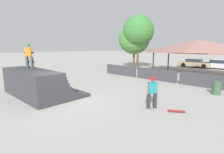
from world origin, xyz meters
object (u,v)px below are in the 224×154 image
Objects in this scene: tree_far_back at (138,31)px; parked_car_tan at (194,63)px; skater_on_deck at (29,54)px; bystander_walking at (152,90)px; trash_bin at (217,88)px; skateboard_on_deck at (27,67)px; tree_beside_pavilion at (134,39)px; parked_car_white at (220,65)px; skateboard_on_ground at (176,111)px.

parked_car_tan is at bearing 54.62° from tree_far_back.
bystander_walking is (7.32, 2.94, -1.63)m from skater_on_deck.
bystander_walking is at bearing -52.24° from tree_far_back.
trash_bin is at bearing -161.46° from bystander_walking.
skater_on_deck is at bearing 2.41° from skateboard_on_deck.
skateboard_on_deck is 16.30m from tree_beside_pavilion.
tree_beside_pavilion is 0.88× the size of tree_far_back.
trash_bin is 0.18× the size of parked_car_white.
trash_bin is (1.72, 5.11, -0.53)m from bystander_walking.
skateboard_on_deck reaches higher than parked_car_white.
trash_bin is at bearing -130.16° from skateboard_on_ground.
tree_far_back is at bearing 147.45° from trash_bin.
tree_beside_pavilion is at bearing 147.76° from trash_bin.
trash_bin is at bearing 37.81° from skateboard_on_deck.
bystander_walking is at bearing -17.60° from skateboard_on_ground.
skateboard_on_deck is at bearing -79.61° from tree_beside_pavilion.
bystander_walking is 16.07m from tree_far_back.
skater_on_deck is 0.95m from skateboard_on_deck.
tree_beside_pavilion is 1.36× the size of parked_car_tan.
tree_beside_pavilion is (-3.29, 15.83, 1.50)m from skater_on_deck.
skateboard_on_deck reaches higher than trash_bin.
tree_beside_pavilion is at bearing -80.09° from skateboard_on_ground.
bystander_walking is at bearing -83.09° from parked_car_white.
bystander_walking is at bearing -81.90° from parked_car_tan.
parked_car_white is at bearing 36.83° from tree_beside_pavilion.
tree_beside_pavilion is 12.23m from parked_car_white.
parked_car_tan is (2.91, 22.41, -1.99)m from skater_on_deck.
bystander_walking reaches higher than parked_car_white.
tree_beside_pavilion reaches higher than bystander_walking.
skater_on_deck reaches higher than trash_bin.
tree_beside_pavilion is at bearing -103.38° from bystander_walking.
tree_far_back is 14.11m from trash_bin.
tree_far_back reaches higher than trash_bin.
skateboard_on_deck is 12.49m from trash_bin.
tree_beside_pavilion is 1.35× the size of parked_car_white.
skater_on_deck reaches higher than parked_car_white.
skateboard_on_deck is at bearing -12.72° from skateboard_on_ground.
tree_beside_pavilion is at bearing 68.70° from skater_on_deck.
bystander_walking is 2.10× the size of skateboard_on_ground.
parked_car_tan is at bearing 78.85° from skateboard_on_deck.
bystander_walking is 19.97m from parked_car_tan.
parked_car_tan is at bearing 49.56° from skater_on_deck.
trash_bin is (9.43, 8.08, -1.30)m from skateboard_on_deck.
parked_car_tan is at bearing -106.99° from skateboard_on_ground.
skateboard_on_ground is 0.17× the size of parked_car_white.
tree_far_back is at bearing -81.48° from skateboard_on_ground.
tree_far_back is (-10.64, 11.97, 5.00)m from skateboard_on_ground.
trash_bin is at bearing -32.24° from tree_beside_pavilion.
trash_bin is at bearing 8.63° from skater_on_deck.
tree_far_back is 1.55× the size of parked_car_tan.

